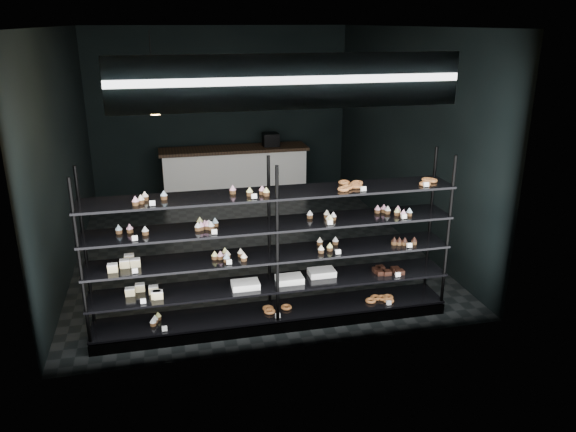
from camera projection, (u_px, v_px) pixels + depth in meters
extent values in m
cube|color=black|center=(247.00, 244.00, 8.70)|extent=(5.00, 6.00, 0.01)
cube|color=black|center=(242.00, 27.00, 7.65)|extent=(5.00, 6.00, 0.01)
cube|color=black|center=(221.00, 112.00, 10.93)|extent=(5.00, 0.01, 3.20)
cube|color=black|center=(293.00, 204.00, 5.42)|extent=(5.00, 0.01, 3.20)
cube|color=black|center=(63.00, 151.00, 7.64)|extent=(0.01, 6.00, 3.20)
cube|color=black|center=(404.00, 135.00, 8.71)|extent=(0.01, 6.00, 3.20)
cube|color=black|center=(274.00, 318.00, 6.41)|extent=(4.00, 0.50, 0.12)
cylinder|color=black|center=(81.00, 268.00, 5.48)|extent=(0.04, 0.04, 1.85)
cylinder|color=black|center=(85.00, 251.00, 5.89)|extent=(0.04, 0.04, 1.85)
cylinder|color=black|center=(277.00, 251.00, 5.90)|extent=(0.04, 0.04, 1.85)
cylinder|color=black|center=(269.00, 236.00, 6.31)|extent=(0.04, 0.04, 1.85)
cylinder|color=black|center=(448.00, 235.00, 6.33)|extent=(0.04, 0.04, 1.85)
cylinder|color=black|center=(430.00, 222.00, 6.73)|extent=(0.04, 0.04, 1.85)
cube|color=black|center=(274.00, 311.00, 6.38)|extent=(4.00, 0.50, 0.03)
cube|color=black|center=(274.00, 283.00, 6.27)|extent=(4.00, 0.50, 0.02)
cube|color=black|center=(273.00, 255.00, 6.15)|extent=(4.00, 0.50, 0.02)
cube|color=black|center=(273.00, 225.00, 6.04)|extent=(4.00, 0.50, 0.02)
cube|color=black|center=(273.00, 193.00, 5.92)|extent=(4.00, 0.50, 0.02)
cube|color=white|center=(149.00, 204.00, 5.47)|extent=(0.06, 0.04, 0.06)
cube|color=white|center=(254.00, 197.00, 5.69)|extent=(0.06, 0.04, 0.06)
cube|color=white|center=(360.00, 189.00, 5.94)|extent=(0.05, 0.04, 0.06)
cube|color=white|center=(427.00, 185.00, 6.10)|extent=(0.06, 0.04, 0.06)
cube|color=white|center=(130.00, 239.00, 5.54)|extent=(0.06, 0.04, 0.06)
cube|color=white|center=(213.00, 232.00, 5.72)|extent=(0.05, 0.04, 0.06)
cube|color=white|center=(330.00, 223.00, 5.98)|extent=(0.05, 0.04, 0.06)
cube|color=white|center=(401.00, 217.00, 6.16)|extent=(0.06, 0.04, 0.06)
cube|color=white|center=(131.00, 271.00, 5.65)|extent=(0.06, 0.04, 0.06)
cube|color=white|center=(231.00, 262.00, 5.87)|extent=(0.05, 0.04, 0.06)
cube|color=white|center=(339.00, 252.00, 6.12)|extent=(0.05, 0.04, 0.06)
cube|color=white|center=(408.00, 246.00, 6.30)|extent=(0.06, 0.04, 0.06)
cube|color=white|center=(141.00, 301.00, 5.78)|extent=(0.06, 0.04, 0.06)
cube|color=white|center=(395.00, 275.00, 6.38)|extent=(0.06, 0.04, 0.06)
cube|color=white|center=(167.00, 329.00, 5.95)|extent=(0.06, 0.04, 0.06)
cube|color=white|center=(275.00, 316.00, 6.20)|extent=(0.06, 0.04, 0.06)
cube|color=white|center=(391.00, 303.00, 6.49)|extent=(0.06, 0.04, 0.06)
cube|color=#0B0F3A|center=(291.00, 82.00, 5.11)|extent=(3.20, 0.04, 0.45)
cube|color=white|center=(291.00, 82.00, 5.09)|extent=(3.30, 0.02, 0.50)
cylinder|color=black|center=(151.00, 57.00, 6.05)|extent=(0.01, 0.01, 0.56)
sphere|color=#F5AF55|center=(154.00, 100.00, 6.20)|extent=(0.34, 0.34, 0.34)
cube|color=white|center=(235.00, 174.00, 10.89)|extent=(2.71, 0.60, 0.92)
cube|color=black|center=(234.00, 149.00, 10.73)|extent=(2.82, 0.65, 0.06)
cube|color=black|center=(271.00, 140.00, 10.83)|extent=(0.30, 0.30, 0.25)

